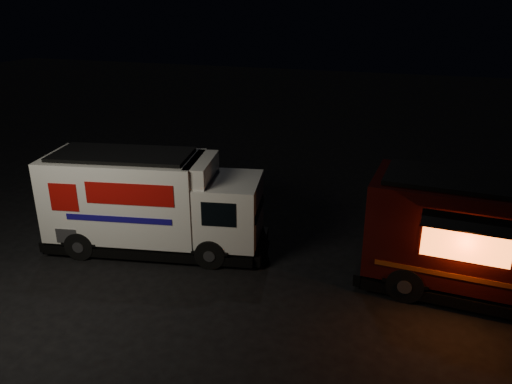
% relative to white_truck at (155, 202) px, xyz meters
% --- Properties ---
extents(ground, '(80.00, 80.00, 0.00)m').
position_rel_white_truck_xyz_m(ground, '(1.42, -1.07, -1.40)').
color(ground, black).
rests_on(ground, ground).
extents(white_truck, '(6.46, 3.20, 2.80)m').
position_rel_white_truck_xyz_m(white_truck, '(0.00, 0.00, 0.00)').
color(white_truck, silver).
rests_on(white_truck, ground).
extents(red_truck, '(6.31, 2.67, 2.87)m').
position_rel_white_truck_xyz_m(red_truck, '(8.79, 0.32, 0.04)').
color(red_truck, '#330B09').
rests_on(red_truck, ground).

